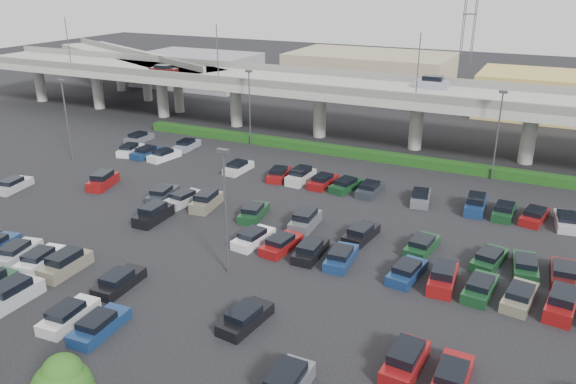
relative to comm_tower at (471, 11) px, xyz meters
The scene contains 9 objects.
ground 75.73m from the comm_tower, 93.09° to the right, with size 280.00×280.00×0.00m, color black.
overpass 43.08m from the comm_tower, 95.73° to the right, with size 150.00×13.00×15.80m.
on_ramp 64.67m from the comm_tower, 151.11° to the right, with size 50.93×30.13×8.80m.
hedge 51.42m from the comm_tower, 94.67° to the right, with size 66.00×1.60×1.10m, color #143E12.
tree_row 101.30m from the comm_tower, 91.88° to the right, with size 65.07×3.66×5.94m.
parked_cars 78.32m from the comm_tower, 92.65° to the right, with size 62.91×41.61×1.67m.
light_poles 73.06m from the comm_tower, 96.44° to the right, with size 66.90×48.38×10.30m.
distant_buildings 18.96m from the comm_tower, 55.50° to the right, with size 138.00×24.00×9.00m.
comm_tower is the anchor object (origin of this frame).
Camera 1 is at (21.42, -41.27, 22.31)m, focal length 35.00 mm.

